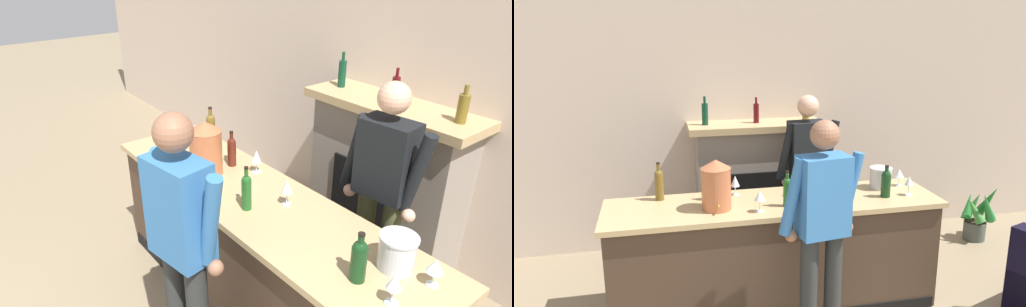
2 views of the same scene
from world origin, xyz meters
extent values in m
cube|color=beige|center=(0.00, 4.32, 1.38)|extent=(12.00, 0.07, 2.75)
cube|color=#3F2D21|center=(-0.09, 2.78, 0.47)|extent=(2.75, 0.67, 0.93)
cube|color=tan|center=(-0.09, 2.78, 0.96)|extent=(2.82, 0.74, 0.04)
cube|color=gray|center=(0.01, 4.07, 0.67)|extent=(1.28, 0.44, 1.34)
cube|color=black|center=(0.01, 3.83, 0.49)|extent=(0.71, 0.02, 0.86)
cube|color=tan|center=(0.01, 4.05, 1.38)|extent=(1.44, 0.52, 0.07)
cylinder|color=#0E3B25|center=(-0.53, 4.05, 1.52)|extent=(0.07, 0.07, 0.22)
cylinder|color=#0E3B25|center=(-0.53, 4.05, 1.67)|extent=(0.03, 0.03, 0.07)
cylinder|color=#500E14|center=(0.01, 4.05, 1.51)|extent=(0.06, 0.06, 0.20)
cylinder|color=#500E14|center=(0.01, 4.05, 1.65)|extent=(0.02, 0.02, 0.07)
cylinder|color=brown|center=(0.56, 4.05, 1.51)|extent=(0.07, 0.07, 0.20)
cylinder|color=brown|center=(0.56, 4.05, 1.64)|extent=(0.03, 0.03, 0.07)
cube|color=#326AA7|center=(0.11, 2.10, 1.24)|extent=(0.39, 0.27, 0.59)
cylinder|color=#326AA7|center=(0.33, 2.16, 1.25)|extent=(0.20, 0.08, 0.57)
sphere|color=#8C5E45|center=(0.33, 2.18, 0.95)|extent=(0.09, 0.09, 0.09)
cylinder|color=#326AA7|center=(-0.12, 2.09, 1.25)|extent=(0.20, 0.08, 0.57)
sphere|color=#8C5E45|center=(-0.13, 2.11, 0.95)|extent=(0.09, 0.09, 0.09)
sphere|color=#8C5E45|center=(0.11, 2.10, 1.68)|extent=(0.21, 0.21, 0.21)
cylinder|color=#474C2B|center=(0.31, 3.46, 0.49)|extent=(0.13, 0.13, 0.98)
cube|color=black|center=(0.31, 3.39, 0.04)|extent=(0.12, 0.25, 0.07)
cylinder|color=#474C2B|center=(0.51, 3.48, 0.49)|extent=(0.13, 0.13, 0.98)
cube|color=black|center=(0.41, 3.47, 1.25)|extent=(0.38, 0.25, 0.53)
cylinder|color=black|center=(0.18, 3.43, 1.23)|extent=(0.20, 0.08, 0.57)
sphere|color=#DDA688|center=(0.18, 3.41, 0.93)|extent=(0.09, 0.09, 0.09)
cylinder|color=black|center=(0.64, 3.47, 1.23)|extent=(0.20, 0.08, 0.57)
sphere|color=#DDA688|center=(0.64, 3.45, 0.93)|extent=(0.09, 0.09, 0.09)
sphere|color=#DDA688|center=(0.41, 3.47, 1.66)|extent=(0.21, 0.21, 0.21)
cylinder|color=#B5613C|center=(-0.59, 2.70, 1.15)|extent=(0.24, 0.24, 0.34)
cone|color=#B5613C|center=(-0.59, 2.70, 1.35)|extent=(0.24, 0.24, 0.07)
cylinder|color=#B29333|center=(-0.59, 2.56, 1.05)|extent=(0.02, 0.04, 0.02)
cylinder|color=silver|center=(0.93, 2.91, 1.07)|extent=(0.19, 0.19, 0.18)
cylinder|color=silver|center=(0.93, 2.91, 1.16)|extent=(0.20, 0.20, 0.01)
cylinder|color=#1F571F|center=(-0.02, 2.64, 1.08)|extent=(0.06, 0.06, 0.21)
sphere|color=#1F571F|center=(-0.02, 2.64, 1.18)|extent=(0.06, 0.06, 0.06)
cylinder|color=#1F571F|center=(-0.02, 2.64, 1.22)|extent=(0.03, 0.03, 0.08)
cylinder|color=black|center=(-0.02, 2.64, 1.27)|extent=(0.03, 0.03, 0.01)
cylinder|color=#551E14|center=(-0.59, 2.93, 1.07)|extent=(0.07, 0.07, 0.19)
sphere|color=#551E14|center=(-0.59, 2.93, 1.17)|extent=(0.06, 0.06, 0.06)
cylinder|color=#551E14|center=(-0.59, 2.93, 1.21)|extent=(0.03, 0.03, 0.07)
cylinder|color=black|center=(-0.59, 2.93, 1.25)|extent=(0.03, 0.03, 0.01)
cylinder|color=brown|center=(-1.03, 3.03, 1.09)|extent=(0.07, 0.07, 0.23)
sphere|color=brown|center=(-1.03, 3.03, 1.20)|extent=(0.07, 0.07, 0.07)
cylinder|color=brown|center=(-1.03, 3.03, 1.25)|extent=(0.03, 0.03, 0.09)
cylinder|color=black|center=(-1.03, 3.03, 1.30)|extent=(0.03, 0.03, 0.01)
cylinder|color=#123617|center=(0.87, 2.68, 1.07)|extent=(0.08, 0.08, 0.19)
sphere|color=#123617|center=(0.87, 2.68, 1.17)|extent=(0.08, 0.08, 0.08)
cylinder|color=#123617|center=(0.87, 2.68, 1.21)|extent=(0.03, 0.03, 0.08)
cylinder|color=black|center=(0.87, 2.68, 1.25)|extent=(0.04, 0.04, 0.01)
cylinder|color=silver|center=(-0.39, 3.01, 0.98)|extent=(0.07, 0.07, 0.01)
cylinder|color=silver|center=(-0.39, 3.01, 1.02)|extent=(0.01, 0.01, 0.07)
cone|color=silver|center=(-0.39, 3.01, 1.10)|extent=(0.08, 0.08, 0.09)
cylinder|color=silver|center=(1.09, 2.68, 0.98)|extent=(0.07, 0.07, 0.01)
cylinder|color=silver|center=(1.09, 2.68, 1.03)|extent=(0.01, 0.01, 0.09)
cone|color=silver|center=(1.09, 2.68, 1.11)|extent=(0.08, 0.08, 0.08)
cylinder|color=silver|center=(0.11, 2.88, 0.98)|extent=(0.06, 0.06, 0.01)
cylinder|color=silver|center=(0.11, 2.88, 1.03)|extent=(0.01, 0.01, 0.08)
cone|color=silver|center=(0.11, 2.88, 1.11)|extent=(0.07, 0.07, 0.09)
cylinder|color=silver|center=(-0.26, 2.57, 0.98)|extent=(0.07, 0.07, 0.01)
cylinder|color=silver|center=(-0.26, 2.57, 1.03)|extent=(0.01, 0.01, 0.09)
cone|color=silver|center=(-0.26, 2.57, 1.11)|extent=(0.09, 0.09, 0.08)
cylinder|color=silver|center=(1.13, 2.94, 0.98)|extent=(0.06, 0.06, 0.01)
cylinder|color=silver|center=(1.13, 2.94, 1.02)|extent=(0.01, 0.01, 0.08)
cone|color=silver|center=(1.13, 2.94, 1.10)|extent=(0.09, 0.09, 0.07)
camera|label=1|loc=(2.01, 1.15, 2.53)|focal=32.00mm
camera|label=2|loc=(-1.01, -1.08, 2.40)|focal=35.00mm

